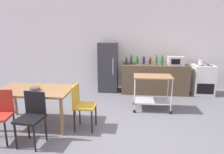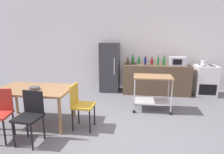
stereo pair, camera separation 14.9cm
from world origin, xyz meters
The scene contains 20 objects.
ground_plane centered at (0.00, 0.00, 0.00)m, with size 12.00×12.00×0.00m, color slate.
back_wall centered at (0.00, 3.20, 1.45)m, with size 8.40×0.12×2.90m, color white.
kitchen_counter centered at (0.90, 2.60, 0.45)m, with size 2.00×0.64×0.90m, color brown.
dining_table centered at (-1.75, 0.18, 0.67)m, with size 1.50×0.90×0.75m.
chair_red centered at (-2.05, -0.48, 0.52)m, with size 0.46×0.46×0.89m.
chair_mustard centered at (-0.76, 0.09, 0.52)m, with size 0.41×0.41×0.89m.
chair_black centered at (-1.45, -0.51, 0.52)m, with size 0.44×0.44×0.89m.
stove_oven centered at (2.35, 2.62, 0.45)m, with size 0.60×0.61×0.92m.
refrigerator centered at (-0.55, 2.70, 0.78)m, with size 0.60×0.63×1.55m.
kitchen_cart centered at (0.70, 1.22, 0.57)m, with size 0.91×0.57×0.85m.
bottle_sesame_oil centered at (0.03, 2.54, 0.99)m, with size 0.07×0.07×0.22m.
bottle_soda centered at (0.17, 2.68, 1.02)m, with size 0.07×0.07×0.29m.
bottle_sparkling_water centered at (0.36, 2.68, 0.99)m, with size 0.08×0.08×0.23m.
bottle_hot_sauce centered at (0.55, 2.59, 1.01)m, with size 0.07×0.07×0.26m.
bottle_olive_oil centered at (0.76, 2.68, 0.99)m, with size 0.08×0.08×0.22m.
bottle_vinegar centered at (0.93, 2.53, 1.02)m, with size 0.06×0.06×0.30m.
bottle_wine centered at (1.10, 2.53, 1.02)m, with size 0.08×0.08×0.29m.
microwave centered at (1.50, 2.53, 1.03)m, with size 0.46×0.35×0.26m.
fruit_bowl centered at (-1.69, 0.11, 0.78)m, with size 0.20×0.20×0.06m, color #4C4C4C.
kettle centered at (2.23, 2.52, 1.00)m, with size 0.24×0.17×0.19m.
Camera 1 is at (0.19, -3.40, 1.87)m, focal length 31.27 mm.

